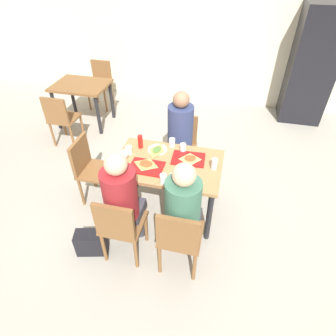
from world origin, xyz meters
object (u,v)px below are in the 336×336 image
object	(u,v)px
pizza_slice_b	(190,159)
plastic_cup_c	(129,150)
person_far_side	(180,132)
plastic_cup_a	(172,142)
background_chair_far	(101,81)
person_in_red	(122,197)
drink_fridge	(312,66)
plastic_cup_b	(163,179)
condiment_bottle	(140,142)
pizza_slice_d	(179,174)
chair_far_side	(181,142)
handbag	(92,242)
chair_near_right	(179,237)
background_table	(82,91)
main_table	(168,170)
chair_near_left	(120,225)
plastic_cup_d	(183,148)
paper_plate_near_edge	(180,177)
tray_red_far	(188,159)
soda_can	(214,164)
pizza_slice_c	(157,150)
foil_bundle	(124,154)
pizza_slice_a	(146,164)
tray_red_near	(146,167)
person_in_brown_jacket	(183,207)
paper_plate_center	(158,150)
background_chair_near	(61,117)

from	to	relation	value
pizza_slice_b	plastic_cup_c	size ratio (longest dim) A/B	2.10
person_far_side	plastic_cup_a	world-z (taller)	person_far_side
plastic_cup_a	background_chair_far	distance (m)	2.88
person_in_red	drink_fridge	world-z (taller)	drink_fridge
plastic_cup_b	condiment_bottle	distance (m)	0.67
pizza_slice_d	chair_far_side	bearing A→B (deg)	99.90
handbag	background_chair_far	xyz separation A→B (m)	(-1.28, 3.25, 0.36)
chair_near_right	person_far_side	distance (m)	1.44
pizza_slice_b	background_table	bearing A→B (deg)	142.74
main_table	chair_near_left	size ratio (longest dim) A/B	1.36
chair_near_right	plastic_cup_d	bearing A→B (deg)	99.81
chair_far_side	pizza_slice_b	xyz separation A→B (m)	(0.23, -0.66, 0.25)
person_far_side	paper_plate_near_edge	world-z (taller)	person_far_side
tray_red_far	pizza_slice_b	size ratio (longest dim) A/B	1.72
plastic_cup_a	soda_can	size ratio (longest dim) A/B	0.82
main_table	plastic_cup_d	world-z (taller)	plastic_cup_d
chair_far_side	plastic_cup_a	distance (m)	0.52
background_table	background_chair_far	xyz separation A→B (m)	(0.00, 0.73, -0.11)
person_in_red	pizza_slice_c	xyz separation A→B (m)	(0.12, 0.80, -0.00)
main_table	soda_can	world-z (taller)	soda_can
plastic_cup_c	plastic_cup_b	bearing A→B (deg)	-37.50
person_far_side	foil_bundle	xyz separation A→B (m)	(-0.49, -0.64, 0.03)
main_table	chair_near_left	xyz separation A→B (m)	(-0.29, -0.76, -0.13)
background_chair_far	chair_far_side	bearing A→B (deg)	-41.54
chair_near_left	soda_can	distance (m)	1.15
pizza_slice_a	pizza_slice_c	distance (m)	0.29
plastic_cup_a	pizza_slice_c	bearing A→B (deg)	-135.41
handbag	condiment_bottle	bearing A→B (deg)	75.11
pizza_slice_b	handbag	xyz separation A→B (m)	(-0.87, -0.88, -0.61)
chair_near_left	chair_near_right	distance (m)	0.58
chair_near_right	drink_fridge	xyz separation A→B (m)	(1.51, 3.61, 0.45)
tray_red_far	tray_red_near	bearing A→B (deg)	-148.80
person_in_brown_jacket	plastic_cup_b	distance (m)	0.40
drink_fridge	plastic_cup_b	bearing A→B (deg)	-119.20
tray_red_far	background_table	xyz separation A→B (m)	(-2.13, 1.62, -0.13)
person_in_red	background_table	xyz separation A→B (m)	(-1.63, 2.36, -0.14)
paper_plate_center	plastic_cup_c	bearing A→B (deg)	-152.44
paper_plate_near_edge	background_chair_far	distance (m)	3.41
pizza_slice_c	main_table	bearing A→B (deg)	-46.17
tray_red_near	drink_fridge	distance (m)	3.60
background_table	background_chair_near	distance (m)	0.74
pizza_slice_b	plastic_cup_c	bearing A→B (deg)	-176.53
pizza_slice_c	pizza_slice_d	size ratio (longest dim) A/B	0.84
drink_fridge	background_chair_far	world-z (taller)	drink_fridge
plastic_cup_c	drink_fridge	distance (m)	3.60
person_in_red	pizza_slice_b	world-z (taller)	person_in_red
pizza_slice_b	soda_can	size ratio (longest dim) A/B	1.72
tray_red_near	paper_plate_near_edge	world-z (taller)	tray_red_near
plastic_cup_b	foil_bundle	size ratio (longest dim) A/B	1.00
chair_near_left	plastic_cup_d	distance (m)	1.12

